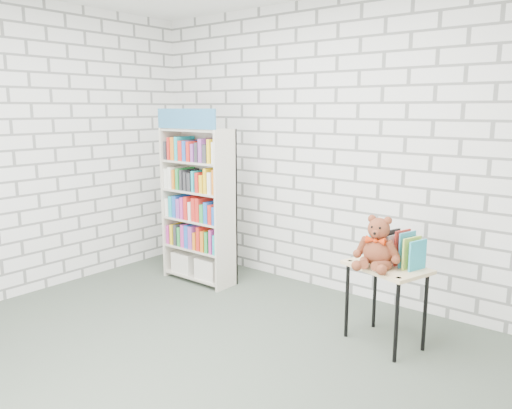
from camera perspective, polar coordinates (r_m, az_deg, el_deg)
The scene contains 6 objects.
ground at distance 3.72m, azimuth -8.23°, elevation -17.87°, with size 4.50×4.50×0.00m, color #424C40.
room_shell at distance 3.26m, azimuth -9.09°, elevation 10.79°, with size 4.52×4.02×2.81m.
bookshelf at distance 5.16m, azimuth -6.57°, elevation 0.02°, with size 0.79×0.31×1.78m.
display_table at distance 3.92m, azimuth 14.67°, elevation -7.96°, with size 0.68×0.56×0.63m.
table_books at distance 3.93m, azimuth 15.73°, elevation -4.78°, with size 0.44×0.29×0.24m.
teddy_bear at distance 3.80m, azimuth 13.68°, elevation -4.72°, with size 0.35×0.34×0.38m.
Camera 1 is at (2.42, -2.19, 1.78)m, focal length 35.00 mm.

